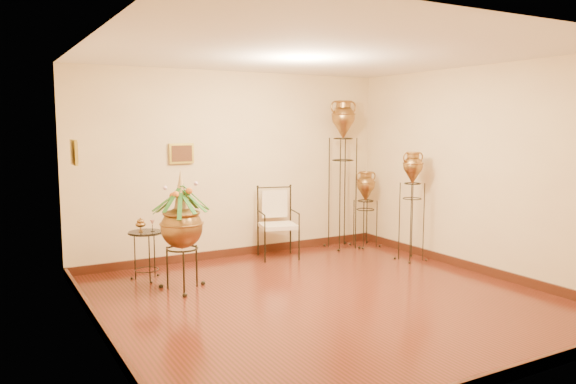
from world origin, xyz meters
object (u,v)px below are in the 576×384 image
amphora_tall (343,173)px  amphora_mid (412,205)px  side_table (146,255)px  planter_urn (182,222)px  armchair (278,223)px

amphora_tall → amphora_mid: amphora_tall is taller
amphora_mid → side_table: amphora_mid is taller
amphora_tall → planter_urn: (-3.06, -1.00, -0.40)m
amphora_mid → planter_urn: bearing=176.6°
planter_urn → side_table: planter_urn is taller
amphora_mid → armchair: bearing=146.3°
planter_urn → armchair: bearing=26.4°
amphora_tall → armchair: size_ratio=2.26×
planter_urn → side_table: 0.88m
amphora_tall → side_table: (-3.32, -0.33, -0.90)m
amphora_tall → amphora_mid: bearing=-71.5°
amphora_tall → amphora_mid: 1.34m
armchair → planter_urn: bearing=-139.5°
amphora_mid → planter_urn: 3.47m
amphora_tall → amphora_mid: size_ratio=1.48×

